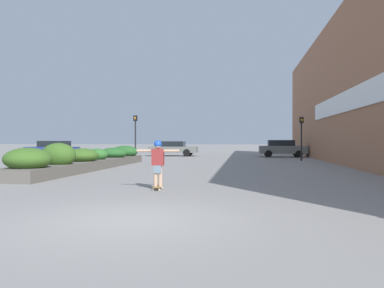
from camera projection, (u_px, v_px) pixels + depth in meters
The scene contains 10 objects.
ground_plane at pixel (131, 219), 7.19m from camera, with size 300.00×300.00×0.00m, color gray.
building_wall_right at pixel (342, 87), 23.78m from camera, with size 0.67×43.45×9.87m.
planter_box at pixel (88, 160), 19.88m from camera, with size 2.00×14.29×1.42m.
skateboard at pixel (158, 187), 11.56m from camera, with size 0.25×0.68×0.10m.
skateboarder at pixel (158, 158), 11.55m from camera, with size 1.34×0.25×1.43m.
car_leftmost at pixel (282, 148), 34.87m from camera, with size 4.36×1.97×1.58m.
car_center_left at pixel (53, 149), 34.76m from camera, with size 4.65×1.96×1.50m.
car_center_right at pixel (173, 148), 36.99m from camera, with size 4.75×2.00×1.46m.
traffic_light_left at pixel (135, 130), 29.85m from camera, with size 0.28×0.30×3.54m.
traffic_light_right at pixel (301, 131), 28.04m from camera, with size 0.28×0.30×3.30m.
Camera 1 is at (2.14, -6.95, 1.52)m, focal length 35.00 mm.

